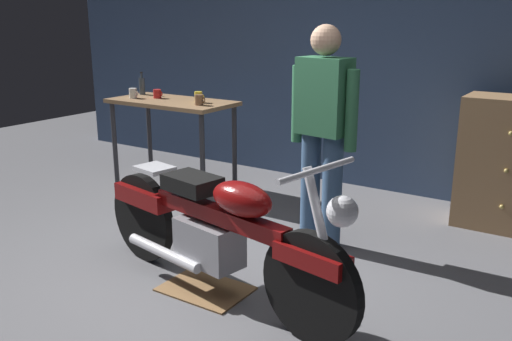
% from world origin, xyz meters
% --- Properties ---
extents(ground_plane, '(12.00, 12.00, 0.00)m').
position_xyz_m(ground_plane, '(0.00, 0.00, 0.00)').
color(ground_plane, slate).
extents(back_wall, '(8.00, 0.12, 3.10)m').
position_xyz_m(back_wall, '(0.00, 2.80, 1.55)').
color(back_wall, '#384C70').
rests_on(back_wall, ground_plane).
extents(workbench, '(1.30, 0.64, 0.90)m').
position_xyz_m(workbench, '(-1.62, 1.69, 0.79)').
color(workbench, '#99724C').
rests_on(workbench, ground_plane).
extents(motorcycle, '(2.16, 0.72, 1.00)m').
position_xyz_m(motorcycle, '(0.19, 0.04, 0.45)').
color(motorcycle, black).
rests_on(motorcycle, ground_plane).
extents(person_standing, '(0.56, 0.27, 1.67)m').
position_xyz_m(person_standing, '(0.37, 1.12, 0.93)').
color(person_standing, '#39577D').
rests_on(person_standing, ground_plane).
extents(wooden_dresser, '(0.80, 0.47, 1.10)m').
position_xyz_m(wooden_dresser, '(1.51, 2.30, 0.55)').
color(wooden_dresser, '#99724C').
rests_on(wooden_dresser, ground_plane).
extents(drip_tray, '(0.56, 0.40, 0.01)m').
position_xyz_m(drip_tray, '(0.09, 0.04, 0.01)').
color(drip_tray, olive).
rests_on(drip_tray, ground_plane).
extents(mug_white_ceramic, '(0.11, 0.08, 0.10)m').
position_xyz_m(mug_white_ceramic, '(-2.05, 1.58, 0.95)').
color(mug_white_ceramic, white).
rests_on(mug_white_ceramic, workbench).
extents(mug_brown_stoneware, '(0.12, 0.08, 0.10)m').
position_xyz_m(mug_brown_stoneware, '(-1.19, 1.60, 0.95)').
color(mug_brown_stoneware, brown).
rests_on(mug_brown_stoneware, workbench).
extents(mug_yellow_tall, '(0.11, 0.08, 0.11)m').
position_xyz_m(mug_yellow_tall, '(-1.30, 1.73, 0.95)').
color(mug_yellow_tall, yellow).
rests_on(mug_yellow_tall, workbench).
extents(mug_red_diner, '(0.11, 0.08, 0.09)m').
position_xyz_m(mug_red_diner, '(-1.84, 1.72, 0.95)').
color(mug_red_diner, red).
rests_on(mug_red_diner, workbench).
extents(bottle, '(0.06, 0.06, 0.24)m').
position_xyz_m(bottle, '(-2.17, 1.84, 1.00)').
color(bottle, '#3F4C59').
rests_on(bottle, workbench).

